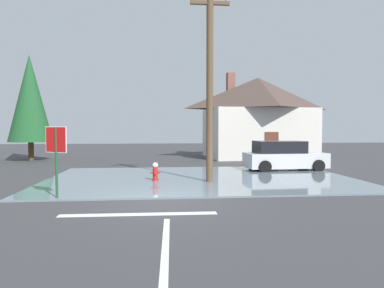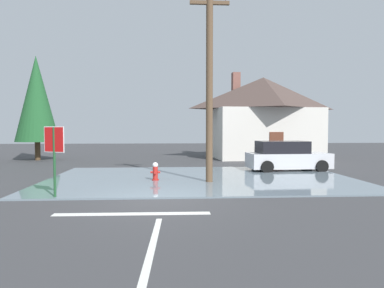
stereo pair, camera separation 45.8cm
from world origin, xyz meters
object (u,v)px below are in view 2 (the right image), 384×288
(stop_sign_near, at_px, (54,147))
(pine_tree_tall_left, at_px, (37,99))
(parked_car, at_px, (286,157))
(fire_hydrant, at_px, (155,172))
(utility_pole, at_px, (209,82))
(house, at_px, (263,116))

(stop_sign_near, bearing_deg, pine_tree_tall_left, 112.69)
(pine_tree_tall_left, bearing_deg, parked_car, -24.62)
(fire_hydrant, bearing_deg, utility_pole, -13.65)
(utility_pole, relative_size, pine_tree_tall_left, 1.07)
(utility_pole, bearing_deg, pine_tree_tall_left, 135.38)
(stop_sign_near, distance_m, pine_tree_tall_left, 15.03)
(house, height_order, pine_tree_tall_left, pine_tree_tall_left)
(stop_sign_near, distance_m, house, 18.46)
(house, bearing_deg, parked_car, -96.91)
(fire_hydrant, bearing_deg, parked_car, 25.31)
(parked_car, bearing_deg, utility_pole, -140.44)
(parked_car, bearing_deg, fire_hydrant, -154.69)
(house, distance_m, pine_tree_tall_left, 16.61)
(stop_sign_near, distance_m, utility_pole, 6.47)
(stop_sign_near, bearing_deg, utility_pole, 27.87)
(stop_sign_near, height_order, pine_tree_tall_left, pine_tree_tall_left)
(utility_pole, xyz_separation_m, house, (5.54, 12.08, -0.93))
(parked_car, relative_size, pine_tree_tall_left, 0.58)
(fire_hydrant, bearing_deg, stop_sign_near, -132.45)
(house, relative_size, pine_tree_tall_left, 1.17)
(fire_hydrant, height_order, house, house)
(stop_sign_near, distance_m, parked_car, 11.82)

